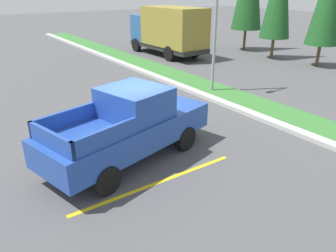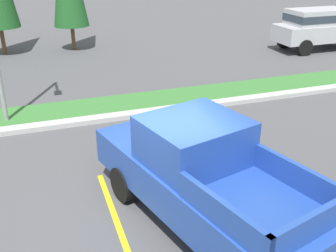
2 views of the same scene
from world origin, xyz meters
name	(u,v)px [view 2 (image 2 of 2)]	position (x,y,z in m)	size (l,w,h in m)	color
ground_plane	(159,212)	(0.00, 0.00, 0.00)	(120.00, 120.00, 0.00)	#4C4C4F
parking_line_near	(124,240)	(-0.88, -0.61, 0.00)	(0.12, 4.80, 0.01)	yellow
parking_line_far	(269,207)	(2.22, -0.61, 0.00)	(0.12, 4.80, 0.01)	yellow
curb_strip	(109,118)	(0.00, 5.00, 0.07)	(56.00, 0.40, 0.15)	#B2B2AD
grass_median	(103,107)	(0.00, 6.10, 0.03)	(56.00, 1.80, 0.06)	#387533
pickup_truck_main	(201,176)	(0.66, -0.56, 1.04)	(3.16, 5.53, 2.10)	black
suv_distant	(318,26)	(12.19, 10.61, 1.24)	(4.61, 1.99, 2.10)	black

